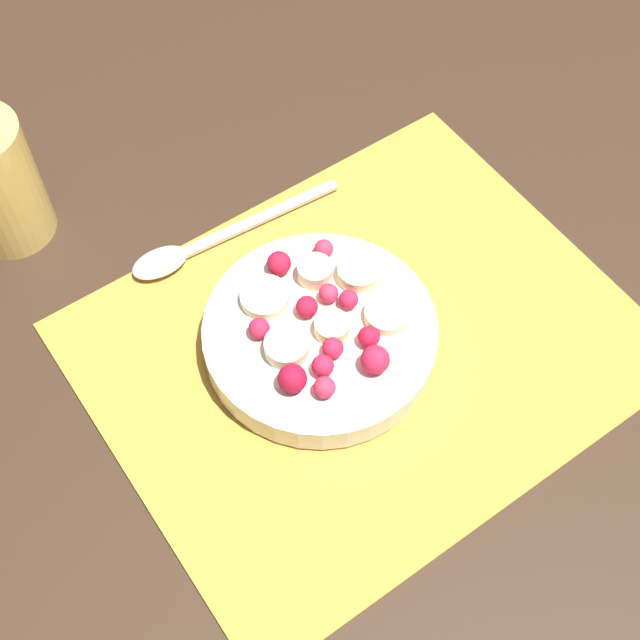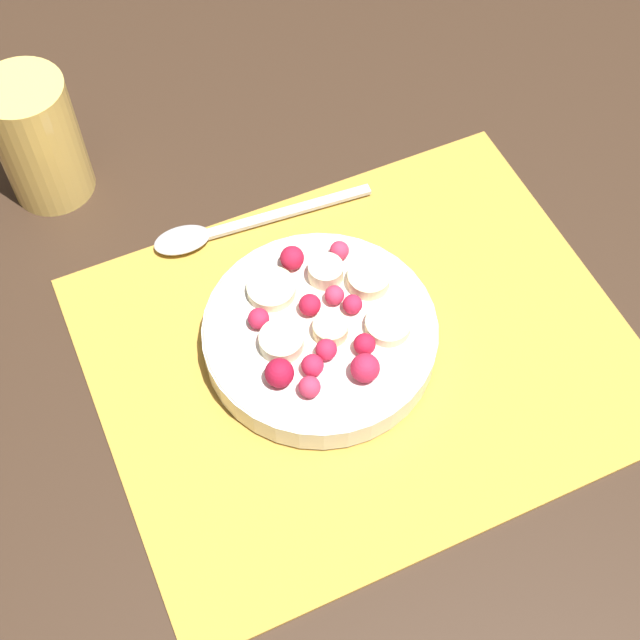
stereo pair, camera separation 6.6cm
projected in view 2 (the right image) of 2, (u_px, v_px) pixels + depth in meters
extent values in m
plane|color=#382619|center=(362.00, 353.00, 0.69)|extent=(3.00, 3.00, 0.00)
cube|color=gold|center=(362.00, 351.00, 0.69)|extent=(0.40, 0.33, 0.01)
cylinder|color=silver|center=(320.00, 336.00, 0.68)|extent=(0.18, 0.18, 0.02)
torus|color=silver|center=(320.00, 329.00, 0.67)|extent=(0.18, 0.18, 0.01)
cylinder|color=white|center=(320.00, 326.00, 0.66)|extent=(0.16, 0.16, 0.00)
cylinder|color=beige|center=(369.00, 279.00, 0.68)|extent=(0.05, 0.05, 0.01)
cylinder|color=beige|center=(330.00, 329.00, 0.65)|extent=(0.04, 0.04, 0.01)
cylinder|color=beige|center=(271.00, 289.00, 0.68)|extent=(0.04, 0.04, 0.01)
cylinder|color=#F4EAB7|center=(281.00, 341.00, 0.65)|extent=(0.04, 0.04, 0.01)
cylinder|color=#F4EAB7|center=(326.00, 272.00, 0.68)|extent=(0.03, 0.03, 0.01)
cylinder|color=beige|center=(388.00, 325.00, 0.66)|extent=(0.05, 0.05, 0.01)
sphere|color=#D12347|center=(326.00, 349.00, 0.64)|extent=(0.02, 0.02, 0.02)
sphere|color=#DB3356|center=(310.00, 387.00, 0.63)|extent=(0.02, 0.02, 0.02)
sphere|color=#D12347|center=(365.00, 368.00, 0.63)|extent=(0.02, 0.02, 0.02)
sphere|color=red|center=(292.00, 258.00, 0.68)|extent=(0.02, 0.02, 0.02)
sphere|color=red|center=(310.00, 305.00, 0.66)|extent=(0.02, 0.02, 0.02)
sphere|color=#D12347|center=(312.00, 365.00, 0.64)|extent=(0.02, 0.02, 0.02)
sphere|color=red|center=(365.00, 344.00, 0.65)|extent=(0.02, 0.02, 0.02)
sphere|color=#D12347|center=(347.00, 306.00, 0.66)|extent=(0.02, 0.02, 0.02)
sphere|color=#DB3356|center=(334.00, 295.00, 0.67)|extent=(0.02, 0.02, 0.02)
sphere|color=#B21433|center=(279.00, 373.00, 0.63)|extent=(0.02, 0.02, 0.02)
sphere|color=#DB3356|center=(339.00, 251.00, 0.69)|extent=(0.02, 0.02, 0.02)
sphere|color=#D12347|center=(259.00, 319.00, 0.66)|extent=(0.02, 0.02, 0.02)
cube|color=silver|center=(292.00, 211.00, 0.75)|extent=(0.15, 0.02, 0.00)
ellipsoid|color=silver|center=(182.00, 240.00, 0.74)|extent=(0.05, 0.03, 0.01)
cylinder|color=#F4CC66|center=(38.00, 140.00, 0.73)|extent=(0.07, 0.07, 0.11)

